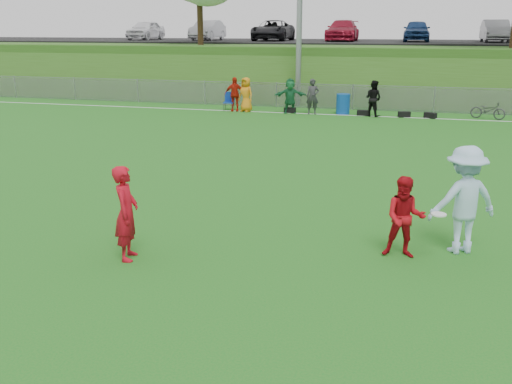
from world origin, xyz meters
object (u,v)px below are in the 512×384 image
(player_red_left, at_px, (126,213))
(frisbee, at_px, (439,214))
(player_red_center, at_px, (405,218))
(recycling_bin, at_px, (343,104))
(player_blue, at_px, (464,200))
(bicycle, at_px, (488,110))

(player_red_left, bearing_deg, frisbee, -91.27)
(player_red_left, relative_size, player_red_center, 1.14)
(player_red_center, height_order, recycling_bin, player_red_center)
(player_blue, height_order, frisbee, player_blue)
(bicycle, bearing_deg, player_red_left, 175.25)
(player_red_left, xyz_separation_m, player_blue, (5.96, 1.92, 0.15))
(frisbee, height_order, bicycle, frisbee)
(player_blue, distance_m, frisbee, 0.85)
(player_red_left, relative_size, recycling_bin, 1.80)
(bicycle, bearing_deg, recycling_bin, 110.83)
(player_red_left, relative_size, player_blue, 0.86)
(player_blue, xyz_separation_m, bicycle, (2.51, 17.35, -0.62))
(player_red_center, height_order, bicycle, player_red_center)
(recycling_bin, bearing_deg, player_red_center, -80.05)
(recycling_bin, height_order, bicycle, recycling_bin)
(player_red_center, relative_size, player_blue, 0.75)
(player_blue, height_order, recycling_bin, player_blue)
(player_red_center, bearing_deg, player_red_left, -166.21)
(player_red_center, relative_size, frisbee, 5.69)
(player_blue, bearing_deg, frisbee, 30.33)
(recycling_bin, bearing_deg, player_blue, -76.40)
(recycling_bin, bearing_deg, frisbee, -78.35)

